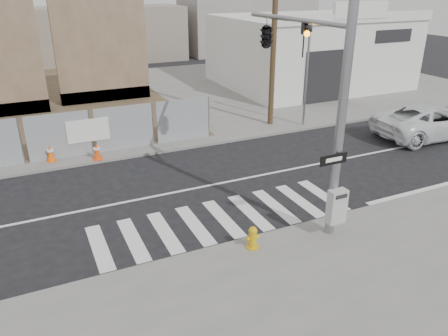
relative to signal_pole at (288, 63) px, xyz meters
name	(u,v)px	position (x,y,z in m)	size (l,w,h in m)	color
ground	(195,188)	(-2.49, 2.05, -4.78)	(100.00, 100.00, 0.00)	black
sidewalk_far	(115,101)	(-2.49, 16.05, -4.72)	(50.00, 20.00, 0.12)	slate
signal_pole	(288,63)	(0.00, 0.00, 0.00)	(0.96, 5.87, 7.00)	gray
far_signal_pole	(308,61)	(5.51, 6.65, -1.30)	(0.16, 0.20, 5.60)	gray
concrete_wall_right	(101,49)	(-2.99, 16.13, -1.40)	(5.50, 1.30, 8.00)	brown
auto_shop	(308,51)	(11.50, 15.01, -2.25)	(12.00, 10.20, 5.95)	silver
utility_pole_right	(274,25)	(4.01, 7.55, 0.42)	(1.60, 0.28, 10.00)	brown
fire_hydrant	(253,237)	(-2.51, -2.50, -4.33)	(0.43, 0.41, 0.68)	#D1A10B
suv	(431,121)	(10.30, 2.63, -3.96)	(2.73, 5.93, 1.65)	white
traffic_cone_c	(50,153)	(-7.16, 6.90, -4.30)	(0.43, 0.43, 0.73)	#F85D0D
traffic_cone_d	(97,151)	(-5.33, 6.27, -4.29)	(0.51, 0.51, 0.76)	#F6480C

